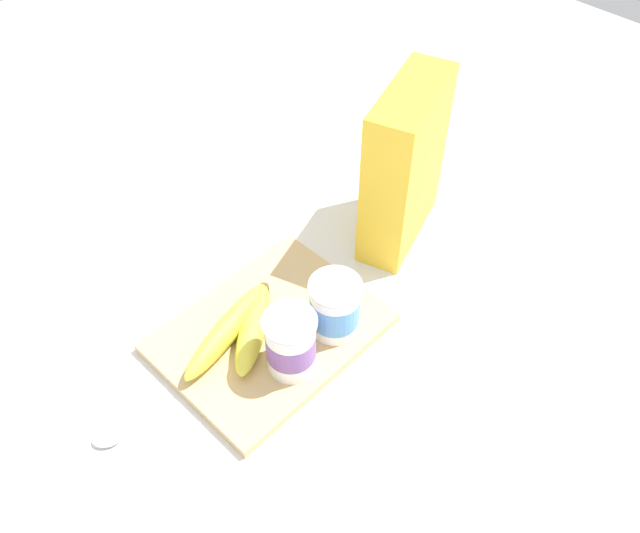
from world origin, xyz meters
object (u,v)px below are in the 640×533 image
Objects in this scene: banana_bunch at (239,329)px; spoon at (129,435)px; cereal_box at (404,167)px; yogurt_cup_front at (335,307)px; yogurt_cup_back at (291,344)px; cutting_board at (270,332)px.

spoon is at bearing 2.34° from banana_bunch.
cereal_box is 2.21× the size of spoon.
banana_bunch is at bearing 159.42° from cereal_box.
spoon is at bearing 161.06° from cereal_box.
yogurt_cup_front is at bearing 141.91° from banana_bunch.
banana_bunch is (0.02, -0.08, -0.03)m from yogurt_cup_back.
cereal_box is at bearing -178.51° from cutting_board.
cereal_box is at bearing 177.92° from banana_bunch.
spoon is (0.52, -0.00, -0.13)m from cereal_box.
yogurt_cup_front is 0.31m from spoon.
yogurt_cup_back is at bearing 174.60° from cereal_box.
cutting_board is 3.31× the size of yogurt_cup_front.
cereal_box reaches higher than spoon.
yogurt_cup_back is at bearing 1.41° from yogurt_cup_front.
cereal_box is 0.34m from banana_bunch.
yogurt_cup_back is at bearing 73.43° from cutting_board.
yogurt_cup_back reaches higher than banana_bunch.
yogurt_cup_front is 0.75× the size of spoon.
yogurt_cup_back is at bearing 160.21° from spoon.
spoon is (0.29, -0.07, -0.05)m from yogurt_cup_front.
yogurt_cup_front is at bearing 166.02° from spoon.
yogurt_cup_back is (0.31, 0.07, -0.07)m from cereal_box.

